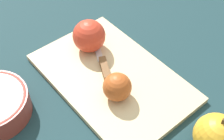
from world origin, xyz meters
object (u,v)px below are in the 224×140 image
apple_whole (216,136)px  apple_half_left (117,87)px  apple_half_right (89,36)px  knife (102,65)px

apple_whole → apple_half_left: bearing=8.3°
apple_half_right → knife: 0.08m
apple_half_left → knife: 0.10m
apple_half_right → apple_whole: (-0.38, 0.04, -0.01)m
apple_half_left → apple_half_right: 0.17m
knife → apple_half_right: bearing=13.8°
knife → apple_whole: apple_whole is taller
apple_half_left → apple_half_right: size_ratio=0.78×
apple_half_right → apple_whole: bearing=-46.0°
knife → apple_whole: size_ratio=1.51×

